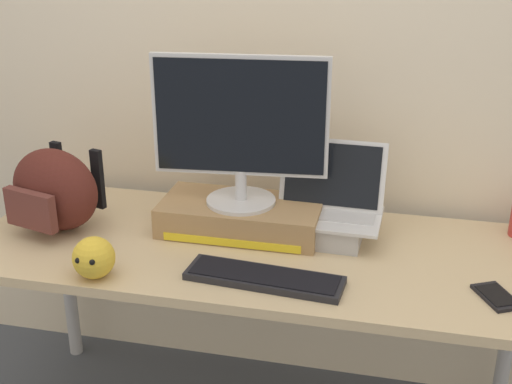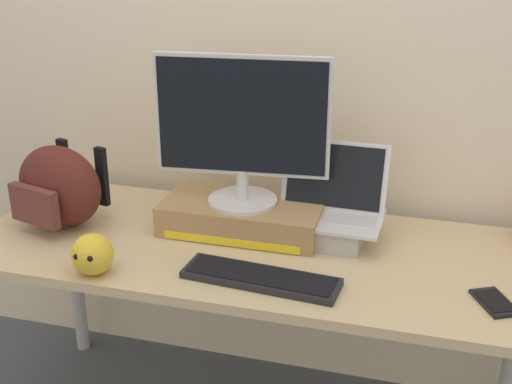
{
  "view_description": "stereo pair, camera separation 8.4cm",
  "coord_description": "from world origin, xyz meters",
  "px_view_note": "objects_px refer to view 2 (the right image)",
  "views": [
    {
      "loc": [
        0.42,
        -1.82,
        1.67
      ],
      "look_at": [
        0.0,
        0.0,
        0.9
      ],
      "focal_mm": 47.97,
      "sensor_mm": 36.0,
      "label": 1
    },
    {
      "loc": [
        0.5,
        -1.8,
        1.67
      ],
      "look_at": [
        0.0,
        0.0,
        0.9
      ],
      "focal_mm": 47.97,
      "sensor_mm": 36.0,
      "label": 2
    }
  ],
  "objects_px": {
    "toner_box_yellow": "(243,216)",
    "plush_toy": "(93,254)",
    "open_laptop": "(329,220)",
    "external_keyboard": "(261,278)",
    "messenger_backpack": "(59,187)",
    "desktop_monitor": "(242,128)",
    "cell_phone": "(495,302)"
  },
  "relations": [
    {
      "from": "toner_box_yellow",
      "to": "plush_toy",
      "type": "distance_m",
      "value": 0.5
    },
    {
      "from": "open_laptop",
      "to": "external_keyboard",
      "type": "distance_m",
      "value": 0.35
    },
    {
      "from": "plush_toy",
      "to": "external_keyboard",
      "type": "bearing_deg",
      "value": 9.68
    },
    {
      "from": "open_laptop",
      "to": "external_keyboard",
      "type": "relative_size",
      "value": 0.75
    },
    {
      "from": "messenger_backpack",
      "to": "open_laptop",
      "type": "bearing_deg",
      "value": 23.56
    },
    {
      "from": "open_laptop",
      "to": "plush_toy",
      "type": "relative_size",
      "value": 2.82
    },
    {
      "from": "desktop_monitor",
      "to": "plush_toy",
      "type": "xyz_separation_m",
      "value": [
        -0.33,
        -0.38,
        -0.28
      ]
    },
    {
      "from": "toner_box_yellow",
      "to": "open_laptop",
      "type": "relative_size",
      "value": 1.5
    },
    {
      "from": "toner_box_yellow",
      "to": "open_laptop",
      "type": "bearing_deg",
      "value": 2.65
    },
    {
      "from": "toner_box_yellow",
      "to": "open_laptop",
      "type": "xyz_separation_m",
      "value": [
        0.27,
        0.01,
        0.01
      ]
    },
    {
      "from": "open_laptop",
      "to": "messenger_backpack",
      "type": "xyz_separation_m",
      "value": [
        -0.85,
        -0.13,
        0.07
      ]
    },
    {
      "from": "desktop_monitor",
      "to": "external_keyboard",
      "type": "distance_m",
      "value": 0.47
    },
    {
      "from": "messenger_backpack",
      "to": "cell_phone",
      "type": "xyz_separation_m",
      "value": [
        1.34,
        -0.14,
        -0.13
      ]
    },
    {
      "from": "external_keyboard",
      "to": "messenger_backpack",
      "type": "xyz_separation_m",
      "value": [
        -0.72,
        0.19,
        0.12
      ]
    },
    {
      "from": "cell_phone",
      "to": "plush_toy",
      "type": "distance_m",
      "value": 1.1
    },
    {
      "from": "plush_toy",
      "to": "open_laptop",
      "type": "bearing_deg",
      "value": 33.39
    },
    {
      "from": "desktop_monitor",
      "to": "external_keyboard",
      "type": "relative_size",
      "value": 1.19
    },
    {
      "from": "open_laptop",
      "to": "cell_phone",
      "type": "bearing_deg",
      "value": -26.85
    },
    {
      "from": "open_laptop",
      "to": "messenger_backpack",
      "type": "relative_size",
      "value": 0.97
    },
    {
      "from": "plush_toy",
      "to": "cell_phone",
      "type": "bearing_deg",
      "value": 6.84
    },
    {
      "from": "messenger_backpack",
      "to": "desktop_monitor",
      "type": "bearing_deg",
      "value": 26.22
    },
    {
      "from": "desktop_monitor",
      "to": "toner_box_yellow",
      "type": "bearing_deg",
      "value": 92.21
    },
    {
      "from": "toner_box_yellow",
      "to": "cell_phone",
      "type": "height_order",
      "value": "toner_box_yellow"
    },
    {
      "from": "cell_phone",
      "to": "open_laptop",
      "type": "bearing_deg",
      "value": 124.35
    },
    {
      "from": "open_laptop",
      "to": "plush_toy",
      "type": "xyz_separation_m",
      "value": [
        -0.6,
        -0.4,
        -0.0
      ]
    },
    {
      "from": "toner_box_yellow",
      "to": "plush_toy",
      "type": "height_order",
      "value": "plush_toy"
    },
    {
      "from": "external_keyboard",
      "to": "open_laptop",
      "type": "bearing_deg",
      "value": 71.96
    },
    {
      "from": "external_keyboard",
      "to": "desktop_monitor",
      "type": "bearing_deg",
      "value": 119.87
    },
    {
      "from": "external_keyboard",
      "to": "messenger_backpack",
      "type": "bearing_deg",
      "value": 170.16
    },
    {
      "from": "open_laptop",
      "to": "cell_phone",
      "type": "distance_m",
      "value": 0.56
    },
    {
      "from": "open_laptop",
      "to": "external_keyboard",
      "type": "xyz_separation_m",
      "value": [
        -0.13,
        -0.32,
        -0.05
      ]
    },
    {
      "from": "toner_box_yellow",
      "to": "external_keyboard",
      "type": "distance_m",
      "value": 0.34
    }
  ]
}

